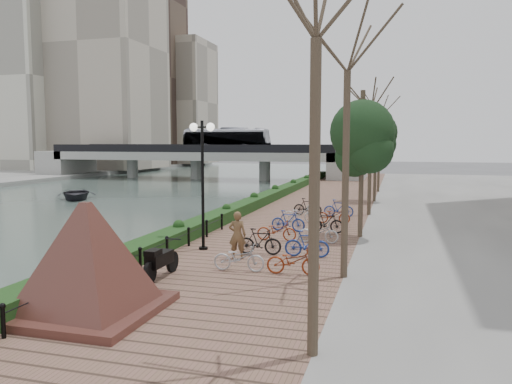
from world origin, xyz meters
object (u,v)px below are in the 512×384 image
at_px(lamppost, 202,158).
at_px(pedestrian, 237,235).
at_px(motorcycle, 161,260).
at_px(boat, 76,194).
at_px(granite_monument, 87,257).

height_order(lamppost, pedestrian, lamppost).
height_order(motorcycle, boat, motorcycle).
relative_size(granite_monument, pedestrian, 3.06).
xyz_separation_m(lamppost, motorcycle, (0.30, -4.25, -3.06)).
xyz_separation_m(lamppost, pedestrian, (1.79, -1.14, -2.76)).
bearing_deg(lamppost, boat, 136.75).
height_order(granite_monument, pedestrian, granite_monument).
bearing_deg(boat, motorcycle, -81.81).
bearing_deg(lamppost, granite_monument, -89.86).
distance_m(granite_monument, motorcycle, 3.54).
bearing_deg(boat, pedestrian, -75.07).
relative_size(granite_monument, motorcycle, 2.92).
distance_m(granite_monument, boat, 30.67).
relative_size(motorcycle, pedestrian, 1.05).
height_order(lamppost, motorcycle, lamppost).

